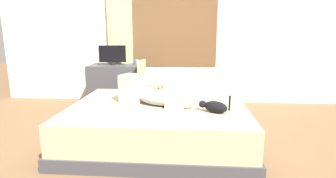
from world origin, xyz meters
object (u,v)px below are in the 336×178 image
person_lying (153,95)px  cat (214,107)px  desk (115,85)px  bed (159,124)px  tv_monitor (112,55)px  chair_by_desk (148,81)px  cup (137,62)px

person_lying → cat: bearing=-22.1°
person_lying → desk: person_lying is taller
desk → bed: bearing=-59.2°
person_lying → tv_monitor: bearing=120.0°
cat → desk: size_ratio=0.36×
cat → tv_monitor: tv_monitor is taller
bed → chair_by_desk: chair_by_desk is taller
bed → tv_monitor: 2.06m
cup → chair_by_desk: (0.26, -0.45, -0.28)m
bed → person_lying: person_lying is taller
cup → cat: bearing=-59.2°
tv_monitor → cup: 0.46m
person_lying → cat: (0.70, -0.29, -0.05)m
cat → chair_by_desk: size_ratio=0.38×
desk → cat: bearing=-49.9°
chair_by_desk → person_lying: bearing=-78.6°
cat → chair_by_desk: chair_by_desk is taller
person_lying → chair_by_desk: chair_by_desk is taller
cat → cup: 2.42m
bed → desk: desk is taller
cup → chair_by_desk: size_ratio=0.10×
cup → bed: bearing=-71.6°
desk → tv_monitor: size_ratio=1.88×
cat → chair_by_desk: bearing=120.9°
cat → bed: bearing=156.7°
cup → tv_monitor: bearing=-160.6°
bed → person_lying: 0.36m
person_lying → cup: (-0.53, 1.78, 0.20)m
desk → tv_monitor: tv_monitor is taller
person_lying → chair_by_desk: 1.37m
cat → desk: bearing=130.1°
person_lying → chair_by_desk: size_ratio=1.08×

